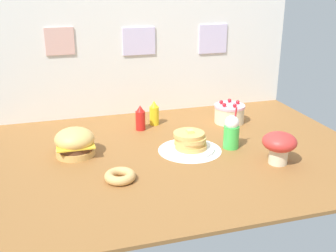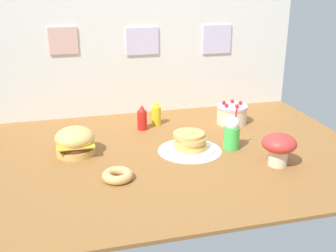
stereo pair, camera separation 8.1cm
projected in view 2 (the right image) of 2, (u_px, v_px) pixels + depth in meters
ground_plane at (173, 154)px, 2.59m from camera, size 2.41×1.71×0.02m
back_wall at (144, 44)px, 3.17m from camera, size 2.41×0.04×1.08m
doily_mat at (190, 150)px, 2.62m from camera, size 0.40×0.40×0.00m
burger at (75, 141)px, 2.54m from camera, size 0.24×0.24×0.17m
pancake_stack at (190, 143)px, 2.60m from camera, size 0.31×0.31×0.13m
layer_cake at (232, 114)px, 3.07m from camera, size 0.23×0.23×0.16m
ketchup_bottle at (142, 118)px, 2.94m from camera, size 0.07×0.07×0.18m
mustard_bottle at (156, 113)px, 3.04m from camera, size 0.07×0.07×0.18m
cream_soda_cup at (232, 133)px, 2.61m from camera, size 0.10×0.10×0.27m
donut_pink_glaze at (118, 175)px, 2.24m from camera, size 0.17×0.17×0.05m
mushroom_stool at (279, 146)px, 2.38m from camera, size 0.20×0.20×0.19m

